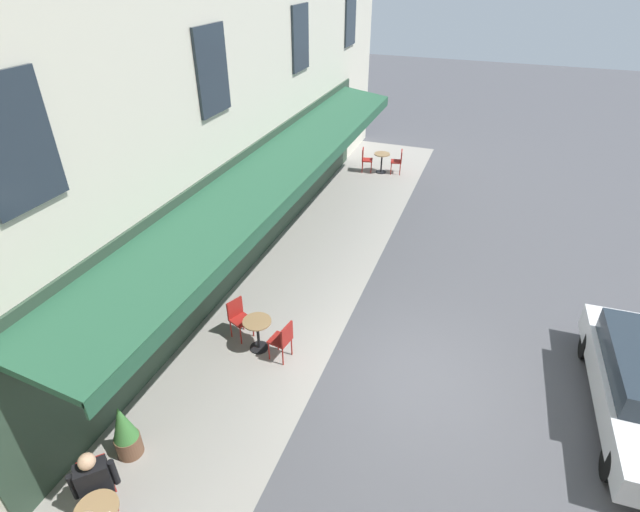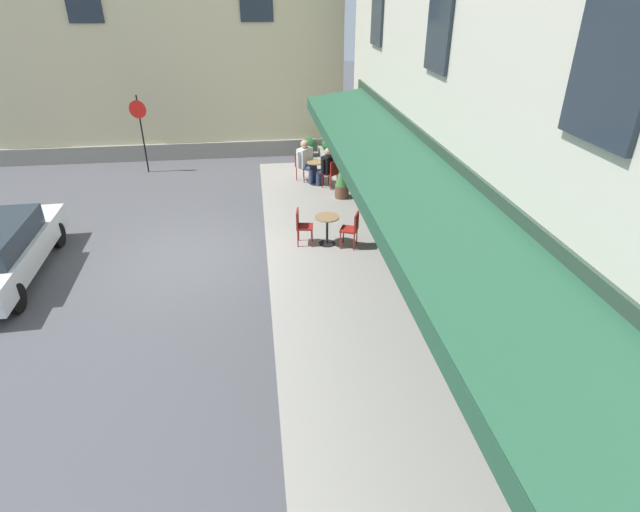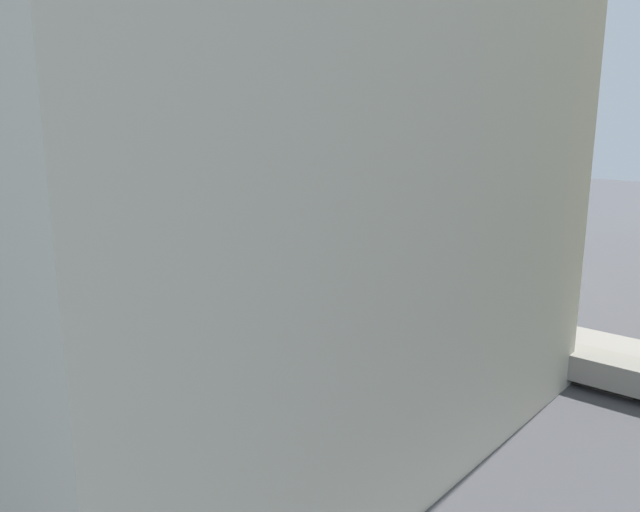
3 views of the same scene
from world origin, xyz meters
name	(u,v)px [view 1 (image 1 of 3)]	position (x,y,z in m)	size (l,w,h in m)	color
ground_plane	(416,378)	(0.00, 0.00, 0.00)	(70.00, 70.00, 0.00)	#4C4C51
sidewalk_cafe_terrace	(315,263)	(-3.25, -3.40, 0.00)	(20.50, 3.20, 0.01)	gray
cafe_table_near_entrance	(382,160)	(-10.20, -3.31, 0.49)	(0.60, 0.60, 0.75)	black
cafe_chair_red_kerbside	(399,160)	(-10.32, -2.69, 0.55)	(0.47, 0.47, 0.91)	maroon
cafe_chair_red_facing_street	(365,158)	(-10.06, -3.92, 0.55)	(0.48, 0.48, 0.91)	maroon
cafe_table_mid_terrace	(258,330)	(0.30, -3.32, 0.49)	(0.60, 0.60, 0.75)	black
cafe_chair_red_under_awning	(283,338)	(0.40, -2.69, 0.55)	(0.46, 0.46, 0.91)	maroon
cafe_chair_red_corner_right	(238,315)	(0.06, -3.90, 0.55)	(0.52, 0.52, 0.91)	maroon
cafe_chair_red_by_window	(97,479)	(4.23, -4.03, 0.55)	(0.57, 0.57, 0.91)	maroon
seated_patron_in_black	(95,486)	(4.38, -3.88, 0.69)	(0.61, 0.61, 1.28)	navy
potted_plant_under_sign	(125,431)	(3.37, -4.21, 0.54)	(0.43, 0.43, 1.11)	brown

